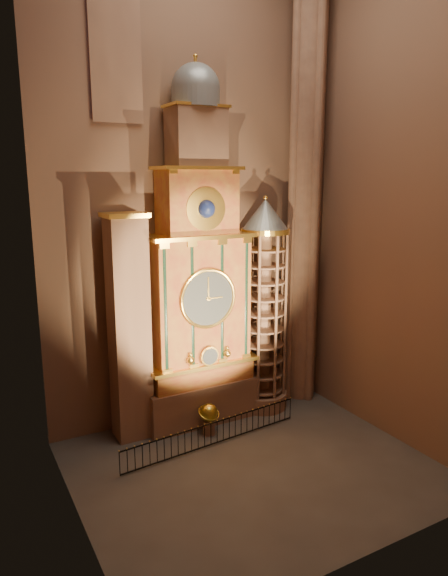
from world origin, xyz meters
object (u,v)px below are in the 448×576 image
astronomical_clock (198,286)px  portrait_tower (129,328)px  stair_turret (264,308)px  iron_railing (214,433)px  celestial_globe (209,416)px

astronomical_clock → portrait_tower: astronomical_clock is taller
stair_turret → portrait_tower: bearing=177.7°
stair_turret → astronomical_clock: bearing=175.7°
astronomical_clock → iron_railing: (-0.58, -2.63, -6.10)m
portrait_tower → stair_turret: bearing=-2.3°
astronomical_clock → celestial_globe: size_ratio=11.29×
stair_turret → iron_railing: bearing=-149.9°
astronomical_clock → celestial_globe: astronomical_clock is taller
celestial_globe → iron_railing: 1.11m
portrait_tower → iron_railing: (2.82, -2.65, -4.57)m
celestial_globe → astronomical_clock: bearing=79.3°
portrait_tower → astronomical_clock: bearing=-0.3°
portrait_tower → stair_turret: 6.91m
astronomical_clock → stair_turret: (3.50, -0.26, -1.41)m
celestial_globe → iron_railing: celestial_globe is taller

